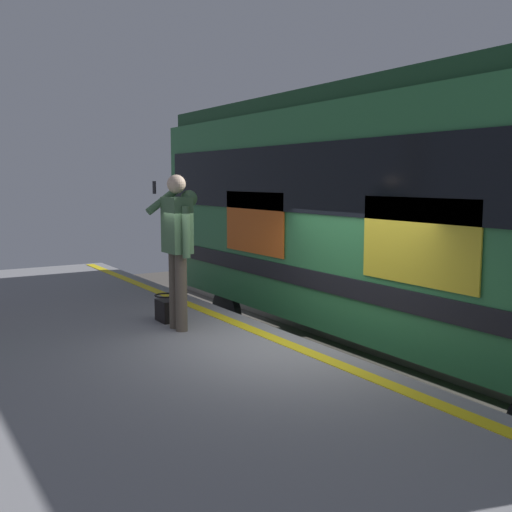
% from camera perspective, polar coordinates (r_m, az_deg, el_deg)
% --- Properties ---
extents(ground_plane, '(24.30, 24.30, 0.00)m').
position_cam_1_polar(ground_plane, '(7.29, 4.56, -16.13)').
color(ground_plane, '#4C4742').
extents(platform, '(14.79, 4.52, 1.10)m').
position_cam_1_polar(platform, '(6.11, -13.41, -15.47)').
color(platform, gray).
rests_on(platform, ground).
extents(safety_line, '(14.50, 0.16, 0.01)m').
position_cam_1_polar(safety_line, '(6.76, 2.59, -8.08)').
color(safety_line, yellow).
rests_on(safety_line, platform).
extents(track_rail_near, '(19.23, 0.08, 0.16)m').
position_cam_1_polar(track_rail_near, '(8.10, 12.69, -13.23)').
color(track_rail_near, slate).
rests_on(track_rail_near, ground).
extents(track_rail_far, '(19.23, 0.08, 0.16)m').
position_cam_1_polar(track_rail_far, '(9.11, 19.27, -11.13)').
color(track_rail_far, slate).
rests_on(track_rail_far, ground).
extents(train_carriage, '(9.21, 2.79, 3.92)m').
position_cam_1_polar(train_carriage, '(8.57, 13.52, 4.40)').
color(train_carriage, '#2D723F').
rests_on(train_carriage, ground).
extents(passenger, '(0.57, 0.55, 1.84)m').
position_cam_1_polar(passenger, '(7.19, -7.35, 1.62)').
color(passenger, brown).
rests_on(passenger, platform).
extents(handbag, '(0.32, 0.29, 0.34)m').
position_cam_1_polar(handbag, '(7.77, -8.43, -4.97)').
color(handbag, black).
rests_on(handbag, platform).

